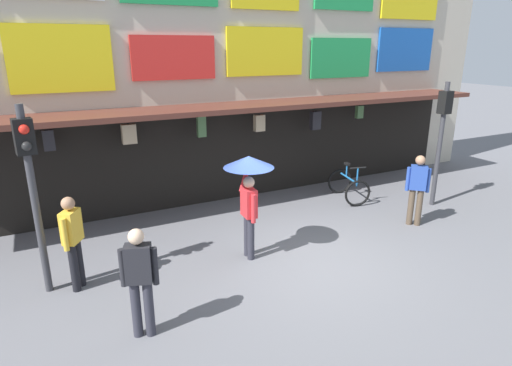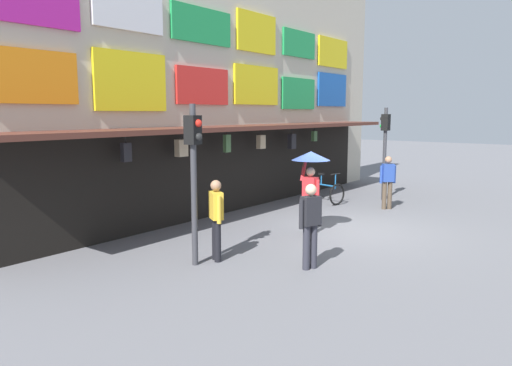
% 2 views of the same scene
% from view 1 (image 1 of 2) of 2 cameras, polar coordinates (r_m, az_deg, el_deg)
% --- Properties ---
extents(ground_plane, '(80.00, 80.00, 0.00)m').
position_cam_1_polar(ground_plane, '(8.64, 6.40, -10.14)').
color(ground_plane, slate).
extents(shopfront, '(18.00, 2.60, 8.00)m').
position_cam_1_polar(shopfront, '(11.71, -5.78, 17.36)').
color(shopfront, beige).
rests_on(shopfront, ground).
extents(traffic_light_near, '(0.31, 0.34, 3.20)m').
position_cam_1_polar(traffic_light_near, '(7.63, -27.88, 1.36)').
color(traffic_light_near, '#38383D').
rests_on(traffic_light_near, ground).
extents(traffic_light_far, '(0.29, 0.33, 3.20)m').
position_cam_1_polar(traffic_light_far, '(11.84, 23.51, 7.13)').
color(traffic_light_far, '#38383D').
rests_on(traffic_light_far, ground).
extents(bicycle_parked, '(0.96, 1.29, 1.05)m').
position_cam_1_polar(bicycle_parked, '(11.94, 12.21, -0.37)').
color(bicycle_parked, black).
rests_on(bicycle_parked, ground).
extents(pedestrian_in_yellow, '(0.38, 0.46, 1.68)m').
position_cam_1_polar(pedestrian_in_yellow, '(7.88, -23.20, -6.76)').
color(pedestrian_in_yellow, black).
rests_on(pedestrian_in_yellow, ground).
extents(pedestrian_in_red, '(0.50, 0.33, 1.68)m').
position_cam_1_polar(pedestrian_in_red, '(6.33, -15.22, -12.02)').
color(pedestrian_in_red, '#2D2D38').
rests_on(pedestrian_in_red, ground).
extents(pedestrian_with_umbrella, '(0.96, 0.96, 2.08)m').
position_cam_1_polar(pedestrian_with_umbrella, '(8.07, -0.97, 0.59)').
color(pedestrian_with_umbrella, '#2D2D38').
rests_on(pedestrian_with_umbrella, ground).
extents(pedestrian_in_blue, '(0.41, 0.41, 1.68)m').
position_cam_1_polar(pedestrian_in_blue, '(10.52, 20.69, -0.43)').
color(pedestrian_in_blue, brown).
rests_on(pedestrian_in_blue, ground).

